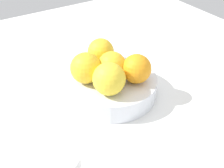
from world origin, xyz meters
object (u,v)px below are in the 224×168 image
Objects in this scene: orange_in_bowl_2 at (137,69)px; orange_in_bowl_4 at (109,79)px; fruit_bowl at (112,86)px; orange_in_bowl_0 at (112,66)px; orange_in_bowl_1 at (101,52)px; orange_in_bowl_3 at (86,68)px.

orange_in_bowl_4 is at bearing -177.56° from orange_in_bowl_2.
orange_in_bowl_2 is at bearing -46.27° from fruit_bowl.
orange_in_bowl_1 is (0.97, 6.38, -0.01)cm from orange_in_bowl_0.
orange_in_bowl_0 is 0.98× the size of orange_in_bowl_2.
orange_in_bowl_2 is at bearing -46.49° from orange_in_bowl_0.
orange_in_bowl_0 is 1.00× the size of orange_in_bowl_1.
orange_in_bowl_0 is 0.92× the size of orange_in_bowl_4.
fruit_bowl is 5.38cm from orange_in_bowl_0.
orange_in_bowl_0 is 5.24cm from orange_in_bowl_4.
orange_in_bowl_4 reaches higher than fruit_bowl.
orange_in_bowl_4 is (-3.27, -4.08, 0.25)cm from orange_in_bowl_0.
orange_in_bowl_1 is 0.93× the size of orange_in_bowl_3.
orange_in_bowl_0 is 5.23cm from orange_in_bowl_2.
orange_in_bowl_2 is (3.62, -3.79, 5.42)cm from fruit_bowl.
fruit_bowl is at bearing 133.73° from orange_in_bowl_2.
fruit_bowl is 2.99× the size of orange_in_bowl_4.
orange_in_bowl_4 is (1.98, -5.92, 0.03)cm from orange_in_bowl_3.
orange_in_bowl_2 reaches higher than fruit_bowl.
orange_in_bowl_0 is at bearing 133.51° from orange_in_bowl_2.
orange_in_bowl_4 is at bearing -112.09° from orange_in_bowl_1.
orange_in_bowl_0 is 6.46cm from orange_in_bowl_1.
orange_in_bowl_0 is 0.93× the size of orange_in_bowl_3.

